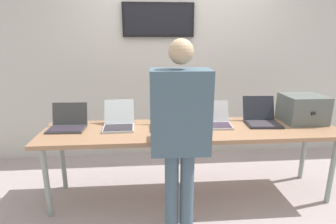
{
  "coord_description": "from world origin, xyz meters",
  "views": [
    {
      "loc": [
        -0.45,
        -2.54,
        1.63
      ],
      "look_at": [
        -0.24,
        0.04,
        0.92
      ],
      "focal_mm": 28.89,
      "sensor_mm": 36.0,
      "label": 1
    }
  ],
  "objects_px": {
    "workbench": "(192,133)",
    "laptop_station_4": "(261,118)",
    "laptop_station_1": "(119,121)",
    "laptop_station_0": "(68,123)",
    "laptop_station_2": "(168,121)",
    "laptop_station_3": "(215,120)",
    "person": "(180,126)",
    "equipment_box": "(303,109)"
  },
  "relations": [
    {
      "from": "laptop_station_3",
      "to": "person",
      "type": "relative_size",
      "value": 0.22
    },
    {
      "from": "laptop_station_1",
      "to": "person",
      "type": "relative_size",
      "value": 0.25
    },
    {
      "from": "laptop_station_1",
      "to": "laptop_station_0",
      "type": "bearing_deg",
      "value": -178.72
    },
    {
      "from": "workbench",
      "to": "laptop_station_4",
      "type": "height_order",
      "value": "laptop_station_4"
    },
    {
      "from": "laptop_station_2",
      "to": "equipment_box",
      "type": "bearing_deg",
      "value": 1.73
    },
    {
      "from": "laptop_station_0",
      "to": "person",
      "type": "relative_size",
      "value": 0.22
    },
    {
      "from": "equipment_box",
      "to": "person",
      "type": "relative_size",
      "value": 0.26
    },
    {
      "from": "equipment_box",
      "to": "workbench",
      "type": "bearing_deg",
      "value": -173.88
    },
    {
      "from": "laptop_station_1",
      "to": "laptop_station_3",
      "type": "relative_size",
      "value": 1.13
    },
    {
      "from": "laptop_station_1",
      "to": "laptop_station_2",
      "type": "height_order",
      "value": "same"
    },
    {
      "from": "equipment_box",
      "to": "laptop_station_0",
      "type": "height_order",
      "value": "equipment_box"
    },
    {
      "from": "laptop_station_2",
      "to": "laptop_station_3",
      "type": "bearing_deg",
      "value": 1.93
    },
    {
      "from": "person",
      "to": "laptop_station_2",
      "type": "bearing_deg",
      "value": 93.06
    },
    {
      "from": "workbench",
      "to": "laptop_station_1",
      "type": "distance_m",
      "value": 0.75
    },
    {
      "from": "workbench",
      "to": "laptop_station_0",
      "type": "distance_m",
      "value": 1.25
    },
    {
      "from": "workbench",
      "to": "laptop_station_2",
      "type": "height_order",
      "value": "laptop_station_2"
    },
    {
      "from": "equipment_box",
      "to": "laptop_station_0",
      "type": "relative_size",
      "value": 1.15
    },
    {
      "from": "laptop_station_0",
      "to": "equipment_box",
      "type": "bearing_deg",
      "value": 0.62
    },
    {
      "from": "laptop_station_4",
      "to": "laptop_station_3",
      "type": "bearing_deg",
      "value": -178.74
    },
    {
      "from": "laptop_station_3",
      "to": "person",
      "type": "bearing_deg",
      "value": -122.25
    },
    {
      "from": "workbench",
      "to": "laptop_station_2",
      "type": "relative_size",
      "value": 8.4
    },
    {
      "from": "equipment_box",
      "to": "laptop_station_1",
      "type": "bearing_deg",
      "value": -179.56
    },
    {
      "from": "laptop_station_1",
      "to": "laptop_station_3",
      "type": "height_order",
      "value": "laptop_station_1"
    },
    {
      "from": "laptop_station_3",
      "to": "workbench",
      "type": "bearing_deg",
      "value": -158.07
    },
    {
      "from": "workbench",
      "to": "laptop_station_4",
      "type": "xyz_separation_m",
      "value": [
        0.76,
        0.11,
        0.11
      ]
    },
    {
      "from": "laptop_station_1",
      "to": "workbench",
      "type": "bearing_deg",
      "value": -8.95
    },
    {
      "from": "laptop_station_2",
      "to": "person",
      "type": "relative_size",
      "value": 0.22
    },
    {
      "from": "workbench",
      "to": "laptop_station_1",
      "type": "bearing_deg",
      "value": 171.05
    },
    {
      "from": "workbench",
      "to": "person",
      "type": "distance_m",
      "value": 0.71
    },
    {
      "from": "laptop_station_0",
      "to": "person",
      "type": "bearing_deg",
      "value": -34.93
    },
    {
      "from": "laptop_station_0",
      "to": "laptop_station_3",
      "type": "distance_m",
      "value": 1.5
    },
    {
      "from": "laptop_station_0",
      "to": "laptop_station_3",
      "type": "xyz_separation_m",
      "value": [
        1.5,
        -0.0,
        -0.0
      ]
    },
    {
      "from": "workbench",
      "to": "equipment_box",
      "type": "distance_m",
      "value": 1.24
    },
    {
      "from": "workbench",
      "to": "laptop_station_2",
      "type": "xyz_separation_m",
      "value": [
        -0.24,
        0.09,
        0.11
      ]
    },
    {
      "from": "laptop_station_1",
      "to": "laptop_station_4",
      "type": "height_order",
      "value": "laptop_station_4"
    },
    {
      "from": "workbench",
      "to": "laptop_station_4",
      "type": "relative_size",
      "value": 7.69
    },
    {
      "from": "laptop_station_4",
      "to": "person",
      "type": "distance_m",
      "value": 1.22
    },
    {
      "from": "laptop_station_1",
      "to": "person",
      "type": "bearing_deg",
      "value": -54.04
    },
    {
      "from": "equipment_box",
      "to": "laptop_station_3",
      "type": "relative_size",
      "value": 1.16
    },
    {
      "from": "laptop_station_3",
      "to": "laptop_station_4",
      "type": "bearing_deg",
      "value": 1.26
    },
    {
      "from": "laptop_station_0",
      "to": "laptop_station_1",
      "type": "bearing_deg",
      "value": 1.28
    },
    {
      "from": "laptop_station_4",
      "to": "person",
      "type": "bearing_deg",
      "value": -142.64
    }
  ]
}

